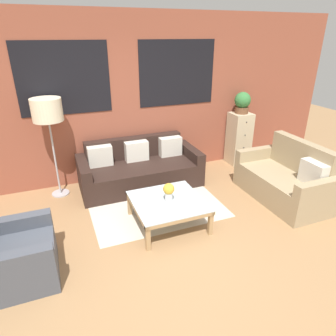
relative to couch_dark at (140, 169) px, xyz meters
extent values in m
plane|color=#9E754C|center=(-0.07, -1.95, -0.28)|extent=(16.00, 16.00, 0.00)
cube|color=brown|center=(-0.07, 0.49, 1.12)|extent=(8.40, 0.08, 2.80)
cube|color=black|center=(-1.02, 0.44, 1.52)|extent=(1.40, 0.01, 1.10)
cube|color=black|center=(0.88, 0.44, 1.52)|extent=(1.40, 0.01, 1.10)
cube|color=beige|center=(0.01, -0.73, -0.28)|extent=(1.97, 1.56, 0.00)
cube|color=black|center=(0.00, -0.13, -0.08)|extent=(1.72, 0.72, 0.40)
cube|color=black|center=(0.00, 0.31, 0.11)|extent=(1.72, 0.16, 0.78)
cube|color=black|center=(-0.94, -0.05, 0.01)|extent=(0.16, 0.88, 0.58)
cube|color=black|center=(0.94, -0.05, 0.01)|extent=(0.16, 0.88, 0.58)
cube|color=beige|center=(-0.63, 0.15, 0.29)|extent=(0.40, 0.16, 0.34)
cube|color=silver|center=(0.00, 0.15, 0.29)|extent=(0.40, 0.16, 0.34)
cube|color=beige|center=(0.63, 0.15, 0.29)|extent=(0.40, 0.16, 0.34)
cube|color=tan|center=(1.88, -1.31, -0.07)|extent=(0.64, 1.23, 0.42)
cube|color=tan|center=(2.28, -1.31, 0.18)|extent=(0.16, 1.23, 0.92)
cube|color=tan|center=(1.96, -0.62, 0.03)|extent=(0.80, 0.14, 0.62)
cube|color=tan|center=(1.96, -1.99, 0.03)|extent=(0.80, 0.14, 0.62)
cube|color=beige|center=(2.12, -1.70, 0.31)|extent=(0.16, 0.40, 0.34)
cube|color=#474C56|center=(-1.78, -1.65, -0.08)|extent=(0.64, 0.53, 0.40)
cube|color=#474C56|center=(-1.86, -1.98, 0.00)|extent=(0.80, 0.14, 0.56)
cube|color=#474C56|center=(-1.86, -1.31, 0.00)|extent=(0.80, 0.14, 0.56)
cube|color=silver|center=(0.01, -1.31, 0.08)|extent=(0.94, 0.94, 0.01)
cube|color=tan|center=(0.01, -1.75, 0.05)|extent=(0.94, 0.05, 0.05)
cube|color=tan|center=(0.01, -0.86, 0.05)|extent=(0.94, 0.05, 0.05)
cube|color=tan|center=(-0.43, -1.31, 0.05)|extent=(0.05, 0.94, 0.05)
cube|color=tan|center=(0.45, -1.31, 0.05)|extent=(0.05, 0.94, 0.05)
cube|color=tan|center=(-0.42, -1.74, -0.11)|extent=(0.06, 0.05, 0.36)
cube|color=tan|center=(0.44, -1.74, -0.11)|extent=(0.05, 0.05, 0.36)
cube|color=tan|center=(-0.42, -0.88, -0.11)|extent=(0.06, 0.06, 0.36)
cube|color=tan|center=(0.44, -0.88, -0.11)|extent=(0.05, 0.06, 0.36)
cylinder|color=#B2B2B7|center=(-1.34, 0.14, -0.27)|extent=(0.28, 0.28, 0.02)
cylinder|color=#B2B2B7|center=(-1.34, 0.14, 0.35)|extent=(0.03, 0.03, 1.22)
cylinder|color=beige|center=(-1.34, 0.14, 1.13)|extent=(0.45, 0.45, 0.34)
cube|color=#C6B793|center=(2.14, 0.21, 0.23)|extent=(0.39, 0.38, 1.03)
sphere|color=#38332D|center=(2.14, 0.02, 0.61)|extent=(0.02, 0.02, 0.02)
sphere|color=#38332D|center=(2.14, 0.02, 0.36)|extent=(0.02, 0.02, 0.02)
sphere|color=#38332D|center=(2.14, 0.02, 0.10)|extent=(0.02, 0.02, 0.02)
sphere|color=#38332D|center=(2.14, 0.02, -0.16)|extent=(0.02, 0.02, 0.02)
cylinder|color=brown|center=(2.14, 0.21, 0.80)|extent=(0.26, 0.26, 0.12)
sphere|color=#387A3D|center=(2.14, 0.21, 0.99)|extent=(0.31, 0.31, 0.31)
cylinder|color=silver|center=(0.02, -1.31, 0.15)|extent=(0.10, 0.10, 0.13)
sphere|color=gold|center=(0.02, -1.31, 0.26)|extent=(0.15, 0.15, 0.15)
camera|label=1|loc=(-1.28, -4.57, 2.15)|focal=32.00mm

